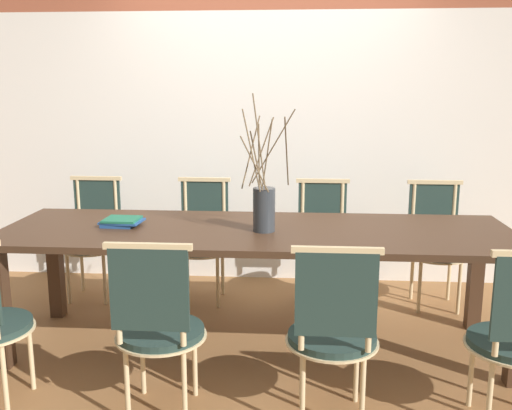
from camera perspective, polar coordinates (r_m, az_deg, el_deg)
ground_plane at (r=3.77m, az=-0.00°, el=-13.86°), size 16.00×16.00×0.00m
wall_rear at (r=4.76m, az=1.22°, el=11.41°), size 12.00×0.06×3.20m
dining_table at (r=3.53m, az=-0.00°, el=-3.70°), size 3.14×0.98×0.77m
chair_near_left at (r=2.89m, az=-9.78°, el=-11.64°), size 0.46×0.46×0.94m
chair_near_center at (r=2.82m, az=7.70°, el=-12.20°), size 0.46×0.46×0.94m
chair_far_leftend at (r=4.64m, az=-15.97°, el=-2.94°), size 0.46×0.46×0.94m
chair_far_left at (r=4.42m, az=-5.37°, el=-3.25°), size 0.46×0.46×0.94m
chair_far_center at (r=4.36m, az=6.64°, el=-3.47°), size 0.46×0.46×0.94m
chair_far_right at (r=4.48m, az=17.52°, el=-3.54°), size 0.46×0.46×0.94m
vase_centerpiece at (r=3.42m, az=0.80°, el=-0.11°), size 0.33×0.33×0.82m
book_stack at (r=3.69m, az=-13.32°, el=-1.63°), size 0.26×0.22×0.05m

